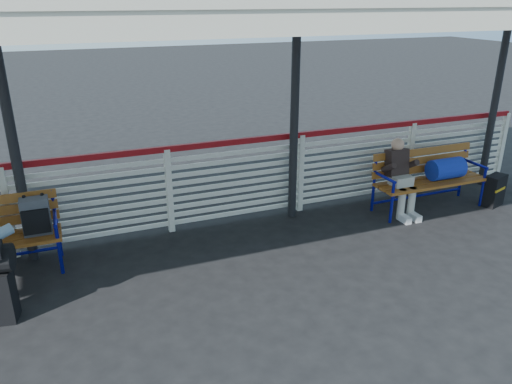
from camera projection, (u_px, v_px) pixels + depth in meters
name	position (u px, v px, depth m)	size (l,w,h in m)	color
ground	(211.00, 302.00, 5.41)	(60.00, 60.00, 0.00)	black
fence	(169.00, 187.00, 6.81)	(12.08, 0.08, 1.24)	silver
canopy	(176.00, 1.00, 5.05)	(12.60, 3.60, 3.16)	silver
bench_right	(436.00, 171.00, 7.65)	(1.80, 0.56, 0.92)	brown
companion_person	(401.00, 176.00, 7.40)	(0.32, 0.66, 1.15)	#B3AEA2
suitcase_side	(494.00, 190.00, 7.82)	(0.41, 0.32, 0.50)	black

